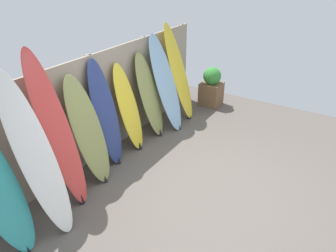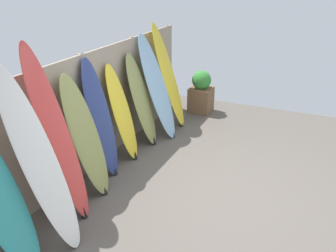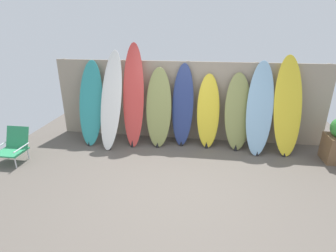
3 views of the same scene
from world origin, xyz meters
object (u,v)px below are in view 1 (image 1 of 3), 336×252
Objects in this scene: surfboard_navy_4 at (106,114)px; surfboard_olive_3 at (88,131)px; surfboard_red_2 at (57,133)px; surfboard_olive_6 at (150,96)px; surfboard_skyblue_7 at (166,84)px; surfboard_white_1 at (36,156)px; surfboard_yellow_8 at (179,73)px; planter_box at (211,87)px; surfboard_yellow_5 at (129,108)px.

surfboard_olive_3 is at bearing -168.18° from surfboard_navy_4.
surfboard_red_2 is 1.09m from surfboard_navy_4.
surfboard_red_2 is at bearing -173.33° from surfboard_navy_4.
surfboard_skyblue_7 is at bearing -13.01° from surfboard_olive_6.
surfboard_white_1 is 3.68m from surfboard_yellow_8.
surfboard_white_1 is 1.56m from surfboard_navy_4.
surfboard_olive_3 is 2.67m from surfboard_yellow_8.
surfboard_red_2 is at bearing -177.83° from surfboard_olive_6.
surfboard_navy_4 is 2.15m from surfboard_yellow_8.
surfboard_olive_3 is (1.01, 0.15, -0.17)m from surfboard_white_1.
surfboard_skyblue_7 is (2.12, -0.03, 0.08)m from surfboard_olive_3.
surfboard_red_2 is at bearing 175.51° from planter_box.
surfboard_skyblue_7 is 2.06× the size of planter_box.
surfboard_yellow_5 is at bearing 170.38° from planter_box.
surfboard_red_2 reaches higher than surfboard_yellow_5.
surfboard_red_2 is at bearing -179.78° from surfboard_yellow_8.
surfboard_red_2 reaches higher than surfboard_navy_4.
surfboard_skyblue_7 is at bearing -4.89° from surfboard_navy_4.
surfboard_yellow_5 is at bearing 3.60° from surfboard_red_2.
surfboard_white_1 is 1.15× the size of surfboard_navy_4.
planter_box is at bearing -11.95° from surfboard_skyblue_7.
surfboard_olive_6 is at bearing 166.99° from surfboard_skyblue_7.
surfboard_olive_6 reaches higher than surfboard_yellow_5.
surfboard_white_1 reaches higher than surfboard_yellow_8.
surfboard_white_1 is at bearing -175.38° from surfboard_olive_6.
surfboard_skyblue_7 is (3.13, 0.12, -0.08)m from surfboard_white_1.
surfboard_olive_3 is at bearing 179.89° from surfboard_yellow_8.
surfboard_red_2 is 1.18× the size of surfboard_skyblue_7.
surfboard_white_1 reaches higher than surfboard_navy_4.
surfboard_skyblue_7 is (2.67, -0.01, -0.16)m from surfboard_red_2.
surfboard_olive_6 is at bearing 2.29° from surfboard_olive_3.
surfboard_olive_3 is 1.70m from surfboard_olive_6.
surfboard_yellow_8 is (1.59, -0.09, 0.21)m from surfboard_yellow_5.
surfboard_white_1 is 0.49m from surfboard_red_2.
surfboard_navy_4 is 1.13× the size of surfboard_yellow_5.
surfboard_olive_6 is 1.98m from planter_box.
surfboard_olive_3 reaches higher than surfboard_yellow_5.
surfboard_navy_4 is at bearing 175.11° from surfboard_skyblue_7.
surfboard_yellow_8 is (2.66, -0.01, 0.15)m from surfboard_olive_3.
surfboard_yellow_5 is at bearing -2.33° from surfboard_navy_4.
surfboard_white_1 is 0.93× the size of surfboard_red_2.
surfboard_yellow_5 is 1.06m from surfboard_skyblue_7.
surfboard_white_1 reaches higher than surfboard_skyblue_7.
surfboard_olive_3 is at bearing 8.48° from surfboard_white_1.
surfboard_navy_4 reaches higher than surfboard_olive_6.
surfboard_olive_3 is 0.95× the size of surfboard_navy_4.
surfboard_skyblue_7 is at bearing 168.05° from planter_box.
surfboard_yellow_8 is at bearing 0.22° from surfboard_red_2.
surfboard_navy_4 reaches higher than surfboard_yellow_5.
planter_box is at bearing -2.38° from surfboard_white_1.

